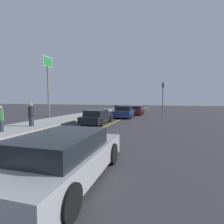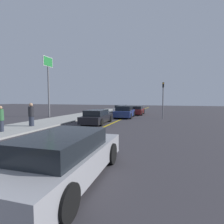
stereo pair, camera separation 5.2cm
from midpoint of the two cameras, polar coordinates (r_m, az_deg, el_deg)
road_center_line at (r=18.83m, az=2.98°, el=-2.44°), size 0.20×60.00×0.01m
sidewalk_left at (r=20.61m, az=-13.09°, el=-1.81°), size 3.96×35.02×0.12m
car_near_right_lane at (r=5.02m, az=-14.50°, el=-14.09°), size 2.01×4.76×1.32m
car_ahead_center at (r=15.77m, az=-4.80°, el=-1.58°), size 2.05×4.60×1.24m
car_far_distant at (r=20.79m, az=4.22°, el=0.05°), size 2.19×4.48×1.40m
car_parked_left_lot at (r=25.03m, az=7.97°, el=0.59°), size 2.12×4.64×1.22m
car_oncoming_far at (r=28.74m, az=3.09°, el=1.09°), size 2.06×4.73×1.21m
pedestrian_mid_group at (r=13.25m, az=-32.41°, el=-1.87°), size 0.33×0.33×1.66m
pedestrian_far_standing at (r=14.82m, az=-24.77°, el=-0.80°), size 0.43×0.43×1.79m
traffic_light at (r=20.13m, az=16.39°, el=4.85°), size 0.18×0.40×4.01m
roadside_sign at (r=23.04m, az=-20.06°, el=11.65°), size 0.20×1.72×7.29m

